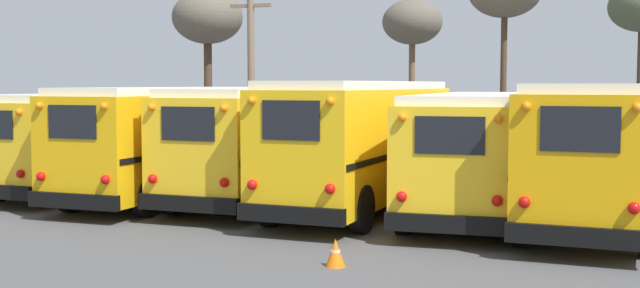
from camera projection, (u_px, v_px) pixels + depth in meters
ground_plane at (318, 204)px, 21.91m from camera, size 160.00×160.00×0.00m
school_bus_0 at (114, 137)px, 25.08m from camera, size 3.02×10.10×2.98m
school_bus_1 at (176, 138)px, 23.07m from camera, size 2.55×9.50×3.17m
school_bus_2 at (281, 138)px, 23.00m from camera, size 2.73×10.53×3.15m
school_bus_3 at (364, 140)px, 20.90m from camera, size 2.70×9.54×3.34m
school_bus_4 at (477, 148)px, 20.44m from camera, size 3.08×10.24×3.02m
school_bus_5 at (596, 147)px, 19.04m from camera, size 2.86×10.55×3.27m
utility_pole at (251, 71)px, 32.52m from camera, size 1.80×0.29×7.30m
bare_tree_1 at (412, 24)px, 35.97m from camera, size 2.70×2.70×7.07m
bare_tree_3 at (207, 20)px, 35.34m from camera, size 3.12×3.12×7.38m
traffic_cone at (335, 253)px, 14.32m from camera, size 0.36×0.36×0.51m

